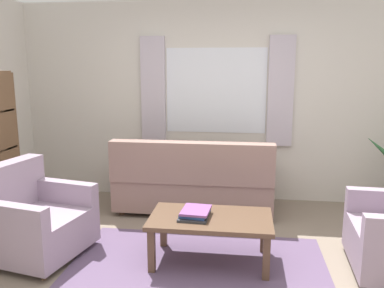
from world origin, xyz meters
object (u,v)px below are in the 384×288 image
object	(u,v)px
coffee_table	(211,223)
couch	(194,182)
book_stack_on_table	(195,213)
armchair_left	(32,220)

from	to	relation	value
coffee_table	couch	bearing A→B (deg)	103.94
coffee_table	book_stack_on_table	world-z (taller)	book_stack_on_table
book_stack_on_table	armchair_left	bearing A→B (deg)	-177.69
couch	coffee_table	distance (m)	1.32
couch	coffee_table	xyz separation A→B (m)	(0.32, -1.28, 0.01)
couch	coffee_table	size ratio (longest dim) A/B	1.73
couch	book_stack_on_table	xyz separation A→B (m)	(0.18, -1.30, 0.11)
coffee_table	armchair_left	bearing A→B (deg)	-177.31
coffee_table	book_stack_on_table	size ratio (longest dim) A/B	3.30
armchair_left	coffee_table	bearing A→B (deg)	-75.33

